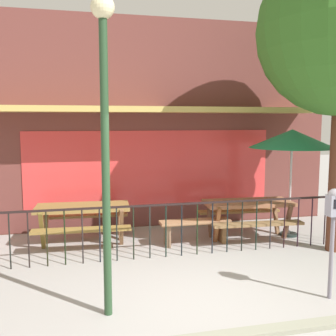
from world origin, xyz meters
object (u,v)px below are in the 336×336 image
picnic_table_right (248,209)px  patio_bench (195,227)px  picnic_table_left (83,214)px  parking_meter_near (333,214)px  patio_umbrella (292,139)px  street_lamp (105,112)px

picnic_table_right → patio_bench: bearing=-172.8°
picnic_table_left → parking_meter_near: (3.25, -3.20, 0.57)m
patio_umbrella → parking_meter_near: 3.11m
street_lamp → patio_bench: bearing=52.7°
picnic_table_left → street_lamp: (0.26, -2.97, 1.92)m
picnic_table_right → street_lamp: 4.47m
parking_meter_near → street_lamp: street_lamp is taller
patio_bench → parking_meter_near: bearing=-67.8°
picnic_table_right → street_lamp: bearing=-139.5°
picnic_table_right → parking_meter_near: parking_meter_near is taller
picnic_table_left → patio_bench: (2.15, -0.49, -0.26)m
patio_umbrella → parking_meter_near: size_ratio=1.47×
parking_meter_near → picnic_table_right: bearing=88.5°
parking_meter_near → street_lamp: (-2.99, 0.23, 1.35)m
picnic_table_right → patio_umbrella: patio_umbrella is taller
parking_meter_near → patio_umbrella: bearing=70.4°
street_lamp → picnic_table_right: bearing=40.5°
patio_bench → picnic_table_left: bearing=167.1°
patio_bench → street_lamp: (-1.89, -2.47, 2.17)m
picnic_table_left → parking_meter_near: parking_meter_near is taller
patio_umbrella → street_lamp: 4.78m
picnic_table_right → patio_bench: 1.22m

